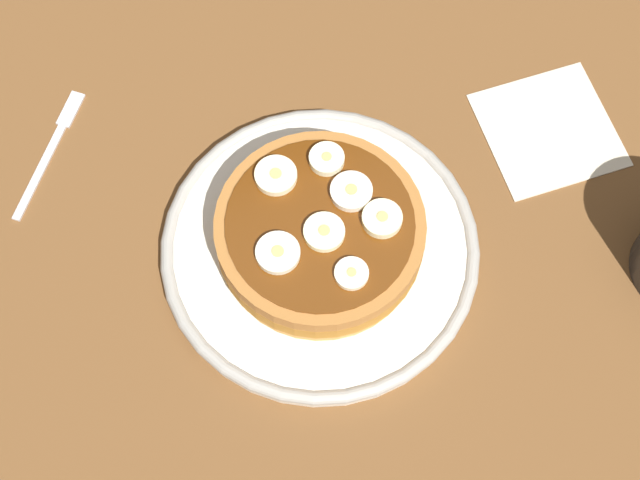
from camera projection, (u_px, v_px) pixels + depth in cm
name	position (u px, v px, depth cm)	size (l,w,h in cm)	color
ground_plane	(320.00, 262.00, 81.26)	(140.00, 140.00, 3.00)	brown
plate	(320.00, 250.00, 78.91)	(25.88, 25.88, 1.98)	silver
pancake_stack	(316.00, 232.00, 76.34)	(16.43, 16.53, 4.64)	#CC8E4A
banana_slice_0	(321.00, 233.00, 73.56)	(3.18, 3.18, 0.82)	#F7F1B8
banana_slice_1	(327.00, 159.00, 76.00)	(2.80, 2.80, 0.95)	#EEEABC
banana_slice_2	(278.00, 253.00, 72.90)	(3.39, 3.39, 0.83)	#ECE5C3
banana_slice_3	(351.00, 274.00, 72.30)	(2.60, 2.60, 0.71)	#FCEBC2
banana_slice_4	(382.00, 219.00, 73.94)	(3.11, 3.11, 0.97)	#F6EBB3
banana_slice_5	(351.00, 192.00, 74.91)	(3.30, 3.30, 0.88)	#F0E1C5
banana_slice_6	(276.00, 176.00, 75.45)	(3.33, 3.33, 0.90)	#F9EAB6
napkin	(549.00, 130.00, 84.41)	(11.00, 11.00, 0.30)	beige
fork	(52.00, 146.00, 83.66)	(8.82, 10.81, 0.50)	silver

